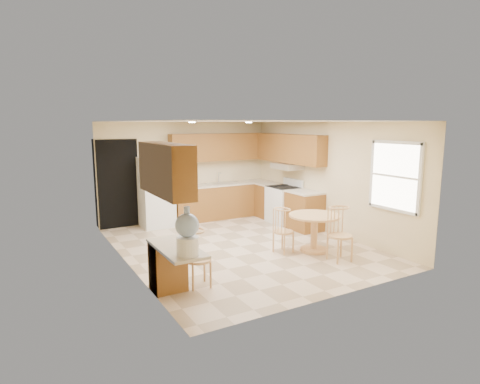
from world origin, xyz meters
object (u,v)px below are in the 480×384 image
chair_table_a (286,227)px  water_crock (187,233)px  dining_table (314,227)px  chair_desk (201,254)px  chair_table_b (344,230)px  refrigerator (156,192)px  stove (284,204)px

chair_table_a → water_crock: 2.90m
dining_table → chair_desk: size_ratio=1.12×
chair_table_a → chair_table_b: (0.60, -0.91, 0.07)m
refrigerator → dining_table: 3.96m
chair_table_a → chair_desk: size_ratio=0.97×
dining_table → chair_table_b: size_ratio=1.01×
dining_table → water_crock: (-3.09, -1.14, 0.59)m
chair_desk → water_crock: size_ratio=1.36×
refrigerator → stove: refrigerator is taller
chair_desk → chair_table_b: bearing=90.8°
stove → dining_table: bearing=-111.2°
water_crock → refrigerator: bearing=76.9°
chair_table_b → water_crock: (-3.14, -0.40, 0.47)m
refrigerator → chair_table_b: size_ratio=1.71×
chair_table_a → chair_table_b: 1.09m
stove → chair_desk: bearing=-142.2°
refrigerator → stove: 3.14m
refrigerator → stove: (2.88, -1.22, -0.37)m
dining_table → stove: bearing=68.8°
chair_table_a → chair_desk: (-2.09, -0.71, 0.02)m
chair_table_a → dining_table: bearing=57.9°
chair_table_a → refrigerator: bearing=-170.2°
stove → chair_table_a: bearing=-124.9°
chair_table_b → refrigerator: bearing=-57.3°
dining_table → water_crock: 3.34m
dining_table → chair_table_b: (0.05, -0.74, 0.12)m
chair_table_a → chair_table_b: chair_table_b is taller
dining_table → water_crock: bearing=-159.8°
dining_table → chair_desk: chair_desk is taller
stove → chair_table_b: size_ratio=1.12×
refrigerator → water_crock: size_ratio=2.58×
chair_table_b → stove: bearing=-99.3°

